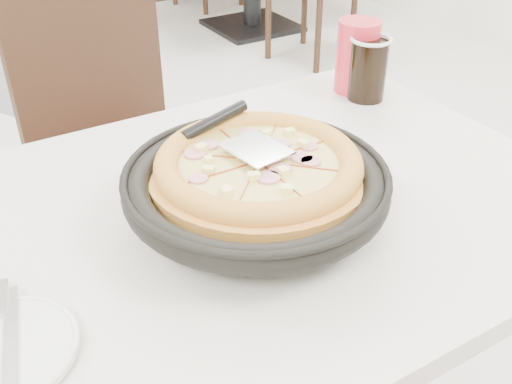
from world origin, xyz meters
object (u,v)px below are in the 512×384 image
chair_far (131,171)px  cola_glass (368,71)px  pizza_pan (256,196)px  pizza (259,173)px  side_plate (3,351)px  red_cup (357,57)px  main_table (231,368)px

chair_far → cola_glass: bearing=129.2°
pizza_pan → pizza: size_ratio=1.03×
side_plate → red_cup: (0.86, 0.41, 0.07)m
pizza → cola_glass: 0.49m
chair_far → pizza: (-0.00, -0.66, 0.34)m
main_table → chair_far: size_ratio=1.26×
main_table → cola_glass: size_ratio=9.23×
chair_far → side_plate: (-0.43, -0.78, 0.28)m
cola_glass → red_cup: size_ratio=0.81×
red_cup → cola_glass: bearing=-99.3°
red_cup → pizza: bearing=-146.5°
pizza_pan → pizza: bearing=52.9°
pizza → pizza_pan: bearing=-127.1°
chair_far → pizza_pan: chair_far is taller
chair_far → side_plate: chair_far is taller
side_plate → cola_glass: (0.85, 0.36, 0.06)m
pizza → red_cup: 0.52m
chair_far → pizza_pan: (-0.03, -0.69, 0.32)m
chair_far → cola_glass: chair_far is taller
main_table → side_plate: (-0.37, -0.13, 0.38)m
cola_glass → red_cup: 0.05m
pizza_pan → side_plate: bearing=-167.8°
side_plate → red_cup: 0.95m
side_plate → cola_glass: cola_glass is taller
main_table → red_cup: red_cup is taller
pizza → main_table: bearing=167.9°
pizza_pan → red_cup: size_ratio=2.30×
chair_far → side_plate: bearing=55.1°
main_table → chair_far: 0.66m
cola_glass → side_plate: bearing=-157.3°
pizza_pan → pizza: (0.02, 0.03, 0.02)m
pizza_pan → side_plate: size_ratio=2.12×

